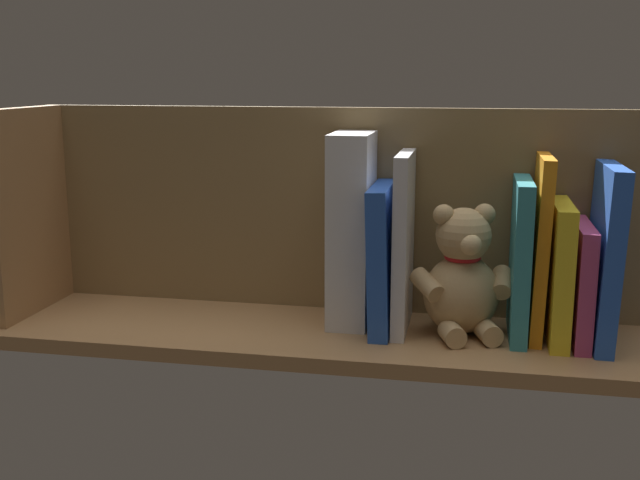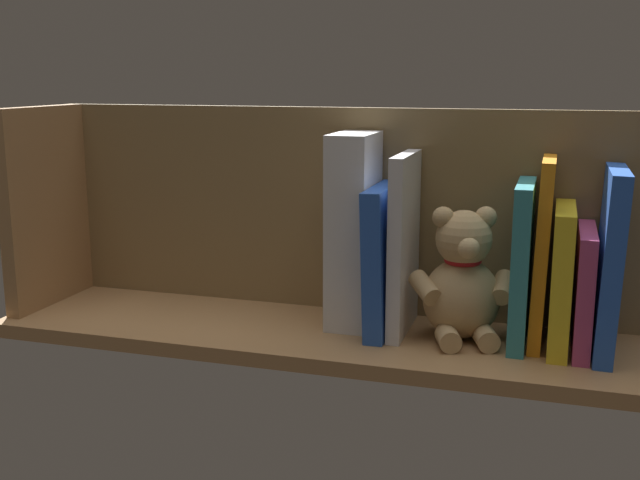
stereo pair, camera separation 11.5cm
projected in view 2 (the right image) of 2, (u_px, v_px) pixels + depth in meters
ground_plane at (320, 334)px, 118.47cm from camera, size 99.21×26.45×2.20cm
shelf_back_panel at (340, 210)px, 125.07cm from camera, size 99.21×1.50×32.72cm
shelf_side_divider at (46, 206)px, 128.47cm from camera, size 2.40×20.45×32.72cm
book_0 at (609, 262)px, 105.45cm from camera, size 3.23×16.32×25.58cm
book_1 at (584, 290)px, 107.52cm from camera, size 2.28×15.63×17.09cm
book_2 at (561, 278)px, 108.07cm from camera, size 2.70×15.67×19.99cm
book_3 at (542, 252)px, 109.18cm from camera, size 2.36×13.57×26.53cm
book_4 at (522, 264)px, 109.65cm from camera, size 2.37×14.94×23.11cm
teddy_bear at (462, 281)px, 111.80cm from camera, size 15.02×14.66×19.44cm
book_5 at (404, 244)px, 114.21cm from camera, size 2.02×14.80×26.61cm
book_6 at (383, 259)px, 115.13cm from camera, size 3.61×15.77×21.90cm
dictionary_thick_white at (353, 230)px, 117.50cm from camera, size 6.06×11.92×29.30cm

